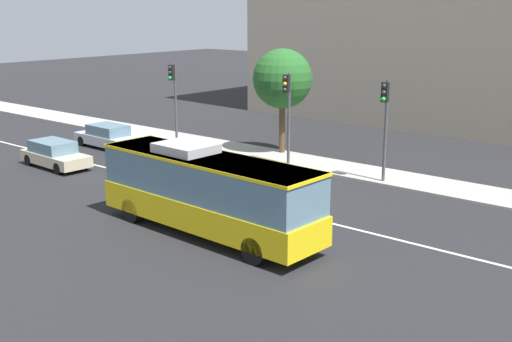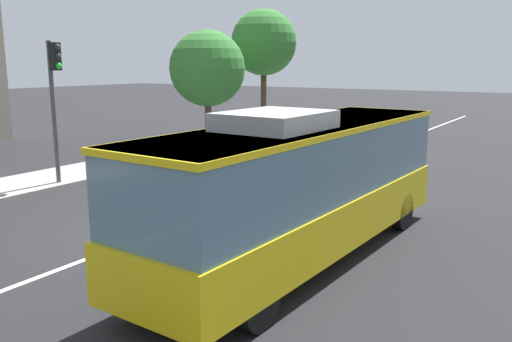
% 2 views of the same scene
% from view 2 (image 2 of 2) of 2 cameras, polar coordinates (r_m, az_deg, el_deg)
% --- Properties ---
extents(ground_plane, '(160.00, 160.00, 0.00)m').
position_cam_2_polar(ground_plane, '(14.46, -10.36, -6.46)').
color(ground_plane, black).
extents(lane_centre_line, '(76.00, 0.16, 0.01)m').
position_cam_2_polar(lane_centre_line, '(14.45, -10.36, -6.44)').
color(lane_centre_line, silver).
rests_on(lane_centre_line, ground_plane).
extents(transit_bus, '(10.09, 2.91, 3.46)m').
position_cam_2_polar(transit_bus, '(11.95, 5.11, -1.11)').
color(transit_bus, yellow).
rests_on(transit_bus, ground_plane).
extents(traffic_light_mid_block, '(0.34, 0.62, 5.20)m').
position_cam_2_polar(traffic_light_mid_block, '(20.24, -20.82, 8.35)').
color(traffic_light_mid_block, '#47474C').
rests_on(traffic_light_mid_block, ground_plane).
extents(street_tree_kerbside_left, '(4.01, 4.01, 7.69)m').
position_cam_2_polar(street_tree_kerbside_left, '(33.37, 0.84, 13.60)').
color(street_tree_kerbside_left, '#4C3823').
rests_on(street_tree_kerbside_left, ground_plane).
extents(street_tree_kerbside_right, '(4.03, 4.03, 6.17)m').
position_cam_2_polar(street_tree_kerbside_right, '(28.75, -5.25, 10.90)').
color(street_tree_kerbside_right, '#4C3823').
rests_on(street_tree_kerbside_right, ground_plane).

